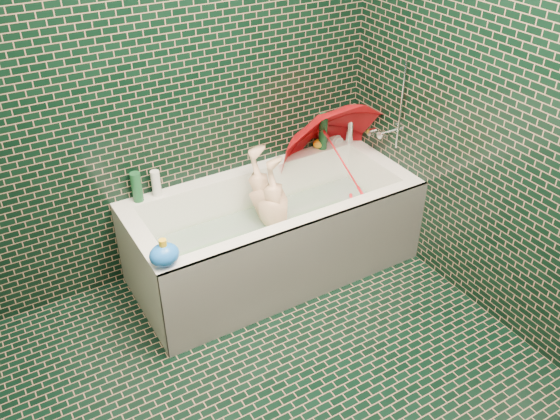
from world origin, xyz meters
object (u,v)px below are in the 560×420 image
bathtub (275,242)px  umbrella (341,159)px  rubber_duck (320,142)px  child (275,221)px  bath_toy (164,254)px

bathtub → umbrella: size_ratio=2.38×
bathtub → umbrella: bearing=10.9°
umbrella → rubber_duck: 0.25m
child → bath_toy: (-0.82, -0.35, 0.30)m
bathtub → rubber_duck: rubber_duck is taller
child → umbrella: bearing=92.8°
bathtub → rubber_duck: size_ratio=16.05×
child → umbrella: (0.50, 0.04, 0.27)m
bath_toy → bathtub: bearing=-1.0°
bathtub → umbrella: umbrella is taller
child → bath_toy: size_ratio=5.19×
child → bathtub: bearing=-33.4°
umbrella → bath_toy: umbrella is taller
rubber_duck → umbrella: bearing=-87.7°
umbrella → rubber_duck: (0.00, 0.24, 0.01)m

